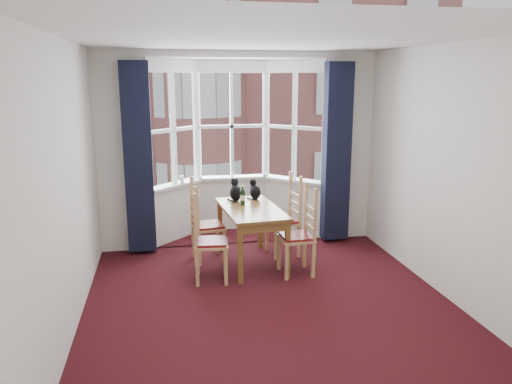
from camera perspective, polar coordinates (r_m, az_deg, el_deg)
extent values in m
plane|color=black|center=(5.53, 1.84, -13.14)|extent=(4.50, 4.50, 0.00)
plane|color=white|center=(4.97, 2.08, 17.22)|extent=(4.50, 4.50, 0.00)
plane|color=silver|center=(5.03, -20.87, 0.28)|extent=(0.00, 4.50, 4.50)
plane|color=silver|center=(5.83, 21.51, 1.88)|extent=(0.00, 4.50, 4.50)
plane|color=silver|center=(2.99, 11.47, -7.45)|extent=(4.00, 0.00, 4.00)
cube|color=silver|center=(7.19, -15.10, 4.28)|extent=(0.70, 0.12, 2.80)
cube|color=silver|center=(7.67, 10.37, 5.04)|extent=(0.70, 0.12, 2.80)
cube|color=black|center=(7.00, -13.30, 3.74)|extent=(0.38, 0.22, 2.60)
cube|color=black|center=(7.43, 9.19, 4.44)|extent=(0.38, 0.22, 2.60)
cube|color=brown|center=(6.51, -0.56, -1.98)|extent=(0.81, 1.36, 0.04)
cube|color=brown|center=(6.00, -1.82, -7.18)|extent=(0.06, 0.06, 0.73)
cube|color=brown|center=(7.11, -4.15, -3.95)|extent=(0.06, 0.06, 0.73)
cube|color=brown|center=(6.16, 3.62, -6.65)|extent=(0.06, 0.06, 0.73)
cube|color=brown|center=(7.25, 0.49, -3.59)|extent=(0.06, 0.06, 0.73)
cube|color=tan|center=(6.08, -5.15, -5.80)|extent=(0.44, 0.45, 0.06)
cube|color=#601210|center=(6.07, -5.16, -5.67)|extent=(0.39, 0.41, 0.03)
cube|color=tan|center=(6.75, -5.46, -3.89)|extent=(0.46, 0.47, 0.06)
cube|color=#601210|center=(6.74, -5.46, -3.77)|extent=(0.41, 0.43, 0.03)
cube|color=tan|center=(6.27, 4.61, -5.19)|extent=(0.41, 0.43, 0.06)
cube|color=#601210|center=(6.27, 4.61, -5.06)|extent=(0.37, 0.39, 0.03)
cube|color=tan|center=(6.94, 3.08, -3.36)|extent=(0.45, 0.47, 0.06)
cube|color=#601210|center=(6.94, 3.08, -3.24)|extent=(0.41, 0.43, 0.03)
ellipsoid|color=black|center=(6.87, -2.32, -0.14)|extent=(0.17, 0.22, 0.22)
sphere|color=black|center=(6.91, -2.46, 1.11)|extent=(0.11, 0.11, 0.10)
cone|color=black|center=(6.90, -2.69, 1.51)|extent=(0.04, 0.04, 0.05)
cone|color=black|center=(6.91, -2.23, 1.53)|extent=(0.04, 0.04, 0.05)
ellipsoid|color=black|center=(6.96, -0.08, -0.04)|extent=(0.20, 0.23, 0.20)
sphere|color=black|center=(6.99, -0.35, 1.06)|extent=(0.12, 0.12, 0.09)
cone|color=black|center=(6.97, -0.54, 1.41)|extent=(0.04, 0.04, 0.04)
cone|color=black|center=(7.00, -0.17, 1.45)|extent=(0.04, 0.04, 0.04)
cylinder|color=black|center=(6.64, -1.53, -0.67)|extent=(0.07, 0.07, 0.19)
sphere|color=black|center=(6.62, -1.54, 0.07)|extent=(0.06, 0.06, 0.06)
cylinder|color=black|center=(6.61, -1.54, 0.37)|extent=(0.02, 0.02, 0.08)
cylinder|color=gold|center=(6.60, -1.54, 0.67)|extent=(0.03, 0.03, 0.02)
cylinder|color=silver|center=(6.64, -1.53, -0.64)|extent=(0.07, 0.07, 0.07)
cylinder|color=white|center=(7.60, -8.49, 1.41)|extent=(0.06, 0.06, 0.11)
cylinder|color=white|center=(7.63, -7.26, 1.42)|extent=(0.06, 0.06, 0.09)
plane|color=#333335|center=(38.05, -8.79, 0.02)|extent=(80.00, 80.00, 0.00)
cube|color=#9F5952|center=(19.17, -7.50, 8.59)|extent=(18.00, 6.00, 14.00)
cylinder|color=#9F5952|center=(16.19, -6.86, 7.81)|extent=(3.20, 3.20, 14.00)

